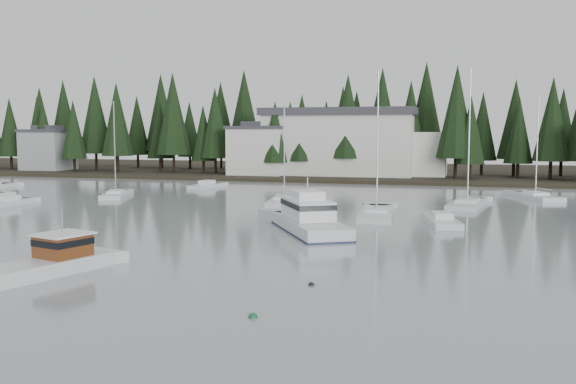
# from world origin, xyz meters

# --- Properties ---
(ground) EXTENTS (260.00, 260.00, 0.00)m
(ground) POSITION_xyz_m (0.00, 0.00, 0.00)
(ground) COLOR gray
(ground) RESTS_ON ground
(far_shore_land) EXTENTS (240.00, 54.00, 1.00)m
(far_shore_land) POSITION_xyz_m (0.00, 97.00, 0.00)
(far_shore_land) COLOR black
(far_shore_land) RESTS_ON ground
(conifer_treeline) EXTENTS (200.00, 22.00, 20.00)m
(conifer_treeline) POSITION_xyz_m (0.00, 86.00, 0.00)
(conifer_treeline) COLOR black
(conifer_treeline) RESTS_ON ground
(house_west) EXTENTS (9.54, 7.42, 8.75)m
(house_west) POSITION_xyz_m (-18.00, 79.00, 4.65)
(house_west) COLOR silver
(house_west) RESTS_ON ground
(house_far_west) EXTENTS (8.48, 7.42, 8.25)m
(house_far_west) POSITION_xyz_m (-60.00, 81.00, 4.40)
(house_far_west) COLOR #999EA0
(house_far_west) RESTS_ON ground
(harbor_inn) EXTENTS (29.50, 11.50, 10.90)m
(harbor_inn) POSITION_xyz_m (-2.96, 82.34, 5.78)
(harbor_inn) COLOR silver
(harbor_inn) RESTS_ON ground
(lobster_boat_brown) EXTENTS (5.47, 8.48, 3.98)m
(lobster_boat_brown) POSITION_xyz_m (-6.20, 7.24, 0.45)
(lobster_boat_brown) COLOR silver
(lobster_boat_brown) RESTS_ON ground
(cabin_cruiser_center) EXTENTS (8.55, 11.37, 4.78)m
(cabin_cruiser_center) POSITION_xyz_m (3.91, 25.37, 0.72)
(cabin_cruiser_center) COLOR silver
(cabin_cruiser_center) RESTS_ON ground
(sailboat_0) EXTENTS (5.74, 8.94, 12.07)m
(sailboat_0) POSITION_xyz_m (22.91, 55.87, 0.07)
(sailboat_0) COLOR silver
(sailboat_0) RESTS_ON ground
(sailboat_4) EXTENTS (4.26, 9.97, 14.46)m
(sailboat_4) POSITION_xyz_m (15.49, 45.83, 0.08)
(sailboat_4) COLOR silver
(sailboat_4) RESTS_ON ground
(sailboat_7) EXTENTS (3.88, 11.02, 13.56)m
(sailboat_7) POSITION_xyz_m (7.65, 35.70, 0.06)
(sailboat_7) COLOR silver
(sailboat_7) RESTS_ON ground
(sailboat_8) EXTENTS (5.12, 8.42, 11.64)m
(sailboat_8) POSITION_xyz_m (-24.09, 44.50, 0.07)
(sailboat_8) COLOR silver
(sailboat_8) RESTS_ON ground
(sailboat_9) EXTENTS (4.31, 10.05, 12.71)m
(sailboat_9) POSITION_xyz_m (-3.29, 43.49, 0.06)
(sailboat_9) COLOR silver
(sailboat_9) RESTS_ON ground
(runabout_0) EXTENTS (2.61, 6.18, 1.42)m
(runabout_0) POSITION_xyz_m (-30.33, 33.88, 0.13)
(runabout_0) COLOR silver
(runabout_0) RESTS_ON ground
(runabout_1) EXTENTS (3.62, 6.91, 1.42)m
(runabout_1) POSITION_xyz_m (13.55, 31.92, 0.13)
(runabout_1) COLOR silver
(runabout_1) RESTS_ON ground
(runabout_3) EXTENTS (3.23, 6.85, 1.42)m
(runabout_3) POSITION_xyz_m (-18.58, 58.48, 0.13)
(runabout_3) COLOR silver
(runabout_3) RESTS_ON ground
(mooring_buoy_green) EXTENTS (0.40, 0.40, 0.40)m
(mooring_buoy_green) POSITION_xyz_m (7.20, 2.67, 0.00)
(mooring_buoy_green) COLOR #145933
(mooring_buoy_green) RESTS_ON ground
(mooring_buoy_dark) EXTENTS (0.33, 0.33, 0.33)m
(mooring_buoy_dark) POSITION_xyz_m (8.19, 8.71, 0.00)
(mooring_buoy_dark) COLOR black
(mooring_buoy_dark) RESTS_ON ground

